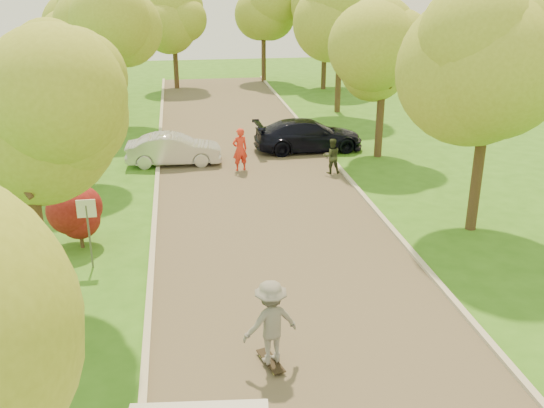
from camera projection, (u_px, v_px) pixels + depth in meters
ground at (309, 322)px, 15.42m from camera, size 100.00×100.00×0.00m
road at (264, 208)px, 22.79m from camera, size 8.00×60.00×0.01m
curb_left at (155, 213)px, 22.19m from camera, size 0.18×60.00×0.12m
curb_right at (368, 201)px, 23.36m from camera, size 0.18×60.00×0.12m
street_sign at (87, 219)px, 17.71m from camera, size 0.55×0.06×2.17m
red_shrub at (79, 216)px, 19.19m from camera, size 1.70×1.70×1.95m
tree_l_mida at (30, 122)px, 13.58m from camera, size 4.71×4.60×7.39m
tree_l_midb at (78, 74)px, 23.86m from camera, size 4.30×4.20×6.62m
tree_l_far at (111, 28)px, 32.83m from camera, size 4.92×4.80×7.79m
tree_r_mida at (497, 67)px, 19.06m from camera, size 5.13×5.00×7.95m
tree_r_midb at (388, 53)px, 27.53m from camera, size 4.51×4.40×7.01m
tree_r_far at (344, 16)px, 36.51m from camera, size 5.33×5.20×8.34m
tree_bg_a at (85, 21)px, 39.92m from camera, size 5.12×5.00×7.72m
tree_bg_b at (328, 13)px, 44.13m from camera, size 5.12×5.00×7.95m
tree_bg_c at (176, 20)px, 44.57m from camera, size 4.92×4.80×7.33m
tree_bg_d at (266, 13)px, 47.32m from camera, size 5.12×5.00×7.72m
silver_sedan at (174, 149)px, 27.79m from camera, size 4.37×1.66×1.42m
dark_sedan at (308, 135)px, 29.95m from camera, size 5.45×2.36×1.56m
longboard at (271, 361)px, 13.68m from camera, size 0.56×1.06×0.12m
skateboarder at (271, 322)px, 13.32m from camera, size 1.44×1.07×1.99m
person_striped at (240, 150)px, 26.82m from camera, size 0.81×0.64×1.94m
person_olive at (332, 156)px, 26.52m from camera, size 0.77×0.60×1.57m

